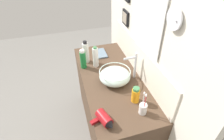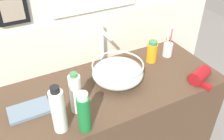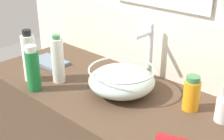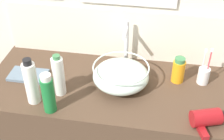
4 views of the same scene
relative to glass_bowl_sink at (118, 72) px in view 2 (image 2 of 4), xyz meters
The scene contains 10 objects.
vanity_counter 0.48m from the glass_bowl_sink, 167.01° to the right, with size 1.30×0.56×0.82m, color #4C3828.
glass_bowl_sink is the anchor object (origin of this frame).
faucet 0.21m from the glass_bowl_sink, 90.00° to the left, with size 0.02×0.13×0.27m.
hair_drier 0.48m from the glass_bowl_sink, 26.29° to the right, with size 0.19×0.17×0.08m.
toothbrush_cup 0.43m from the glass_bowl_sink, 12.11° to the left, with size 0.06×0.06×0.21m.
shampoo_bottle 0.32m from the glass_bowl_sink, 158.30° to the right, with size 0.06×0.06×0.23m.
spray_bottle 0.39m from the glass_bowl_sink, 140.99° to the right, with size 0.06×0.06×0.21m.
soap_dispenser 0.45m from the glass_bowl_sink, 153.95° to the right, with size 0.06×0.06×0.25m.
lotion_bottle 0.30m from the glass_bowl_sink, 16.07° to the left, with size 0.07×0.07×0.14m.
hand_towel 0.51m from the glass_bowl_sink, behind, with size 0.20×0.12×0.02m, color slate.
Camera 2 is at (-0.49, -0.98, 1.71)m, focal length 40.00 mm.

